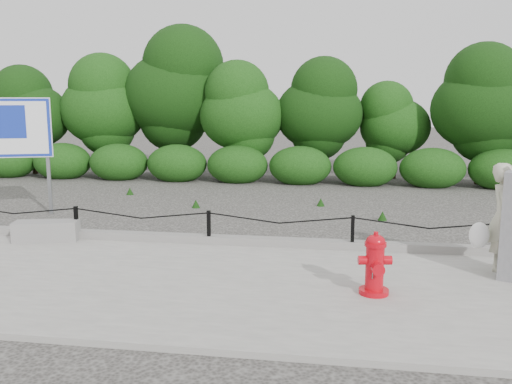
{
  "coord_description": "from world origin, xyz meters",
  "views": [
    {
      "loc": [
        2.29,
        -9.06,
        2.6
      ],
      "look_at": [
        0.81,
        0.2,
        1.0
      ],
      "focal_mm": 38.0,
      "sensor_mm": 36.0,
      "label": 1
    }
  ],
  "objects_px": {
    "pedestrian": "(501,218)",
    "fire_hydrant": "(375,265)",
    "concrete_block": "(46,231)",
    "advertising_sign": "(13,133)"
  },
  "relations": [
    {
      "from": "pedestrian",
      "to": "fire_hydrant",
      "type": "bearing_deg",
      "value": 140.58
    },
    {
      "from": "pedestrian",
      "to": "concrete_block",
      "type": "height_order",
      "value": "pedestrian"
    },
    {
      "from": "concrete_block",
      "to": "advertising_sign",
      "type": "bearing_deg",
      "value": 131.5
    },
    {
      "from": "concrete_block",
      "to": "pedestrian",
      "type": "bearing_deg",
      "value": -3.68
    },
    {
      "from": "fire_hydrant",
      "to": "concrete_block",
      "type": "xyz_separation_m",
      "value": [
        -5.71,
        1.86,
        -0.22
      ]
    },
    {
      "from": "concrete_block",
      "to": "fire_hydrant",
      "type": "bearing_deg",
      "value": -18.02
    },
    {
      "from": "fire_hydrant",
      "to": "concrete_block",
      "type": "distance_m",
      "value": 6.01
    },
    {
      "from": "pedestrian",
      "to": "advertising_sign",
      "type": "relative_size",
      "value": 0.61
    },
    {
      "from": "concrete_block",
      "to": "advertising_sign",
      "type": "xyz_separation_m",
      "value": [
        -2.0,
        2.26,
        1.61
      ]
    },
    {
      "from": "fire_hydrant",
      "to": "pedestrian",
      "type": "distance_m",
      "value": 2.37
    }
  ]
}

